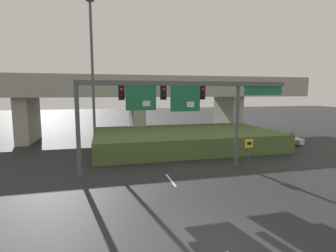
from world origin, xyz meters
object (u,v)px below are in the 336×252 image
object	(u,v)px
highway_light_pole_near	(93,73)
parked_sedan_near_right	(258,142)
speed_limit_sign	(249,150)
signal_gantry	(179,99)
parked_sedan_mid_right	(279,139)

from	to	relation	value
highway_light_pole_near	parked_sedan_near_right	bearing A→B (deg)	-10.37
highway_light_pole_near	parked_sedan_near_right	size ratio (longest dim) A/B	2.78
speed_limit_sign	highway_light_pole_near	distance (m)	15.02
signal_gantry	parked_sedan_near_right	world-z (taller)	signal_gantry
signal_gantry	parked_sedan_mid_right	distance (m)	14.57
parked_sedan_near_right	parked_sedan_mid_right	xyz separation A→B (m)	(3.16, 1.10, -0.02)
parked_sedan_mid_right	highway_light_pole_near	bearing A→B (deg)	178.84
parked_sedan_near_right	highway_light_pole_near	bearing A→B (deg)	164.65
signal_gantry	parked_sedan_mid_right	world-z (taller)	signal_gantry
speed_limit_sign	parked_sedan_mid_right	xyz separation A→B (m)	(7.85, 7.15, -0.87)
speed_limit_sign	signal_gantry	bearing A→B (deg)	164.24
signal_gantry	speed_limit_sign	distance (m)	6.09
speed_limit_sign	parked_sedan_near_right	world-z (taller)	speed_limit_sign
signal_gantry	highway_light_pole_near	distance (m)	9.82
parked_sedan_near_right	speed_limit_sign	bearing A→B (deg)	-132.73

